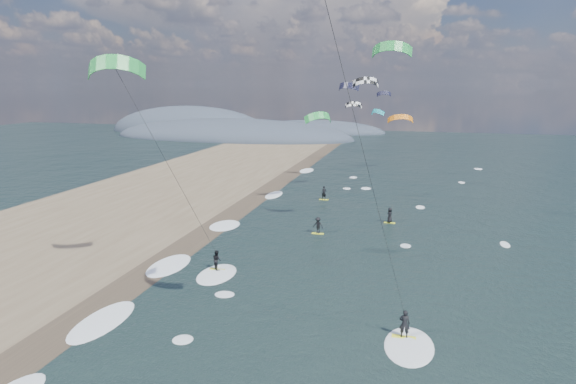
# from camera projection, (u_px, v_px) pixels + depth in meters

# --- Properties ---
(wet_sand_strip) EXTENTS (3.00, 240.00, 0.00)m
(wet_sand_strip) POSITION_uv_depth(u_px,v_px,m) (122.00, 291.00, 32.17)
(wet_sand_strip) COLOR #382D23
(wet_sand_strip) RESTS_ON ground
(coastal_hills) EXTENTS (80.00, 41.00, 15.00)m
(coastal_hills) POSITION_uv_depth(u_px,v_px,m) (225.00, 134.00, 132.71)
(coastal_hills) COLOR #3D4756
(coastal_hills) RESTS_ON ground
(kitesurfer_near_a) EXTENTS (7.71, 9.10, 19.14)m
(kitesurfer_near_a) POSITION_uv_depth(u_px,v_px,m) (339.00, 60.00, 19.26)
(kitesurfer_near_a) COLOR #F0F82B
(kitesurfer_near_a) RESTS_ON ground
(kitesurfer_near_b) EXTENTS (6.89, 8.59, 15.69)m
(kitesurfer_near_b) POSITION_uv_depth(u_px,v_px,m) (153.00, 143.00, 30.27)
(kitesurfer_near_b) COLOR #F0F82B
(kitesurfer_near_b) RESTS_ON ground
(far_kitesurfers) EXTENTS (9.31, 13.97, 1.65)m
(far_kitesurfers) POSITION_uv_depth(u_px,v_px,m) (341.00, 214.00, 48.03)
(far_kitesurfers) COLOR #F0F82B
(far_kitesurfers) RESTS_ON ground
(bg_kite_field) EXTENTS (11.63, 63.50, 9.31)m
(bg_kite_field) POSITION_uv_depth(u_px,v_px,m) (373.00, 99.00, 69.10)
(bg_kite_field) COLOR green
(bg_kite_field) RESTS_ON ground
(shoreline_surf) EXTENTS (2.40, 79.40, 0.11)m
(shoreline_surf) POSITION_uv_depth(u_px,v_px,m) (172.00, 267.00, 36.34)
(shoreline_surf) COLOR white
(shoreline_surf) RESTS_ON ground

